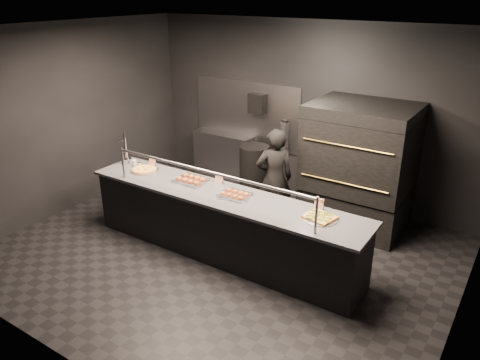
% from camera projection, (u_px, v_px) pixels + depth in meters
% --- Properties ---
extents(room, '(6.04, 6.00, 3.00)m').
position_uv_depth(room, '(221.00, 152.00, 6.04)').
color(room, black).
rests_on(room, ground).
extents(service_counter, '(4.10, 0.78, 1.37)m').
position_uv_depth(service_counter, '(222.00, 224.00, 6.39)').
color(service_counter, black).
rests_on(service_counter, ground).
extents(pizza_oven, '(1.50, 1.23, 1.91)m').
position_uv_depth(pizza_oven, '(359.00, 166.00, 7.05)').
color(pizza_oven, black).
rests_on(pizza_oven, ground).
extents(prep_shelf, '(1.20, 0.35, 0.90)m').
position_uv_depth(prep_shelf, '(224.00, 156.00, 9.00)').
color(prep_shelf, '#99999E').
rests_on(prep_shelf, ground).
extents(towel_dispenser, '(0.30, 0.20, 0.35)m').
position_uv_depth(towel_dispenser, '(258.00, 103.00, 8.27)').
color(towel_dispenser, black).
rests_on(towel_dispenser, room).
extents(fire_extinguisher, '(0.14, 0.14, 0.51)m').
position_uv_depth(fire_extinguisher, '(284.00, 135.00, 8.19)').
color(fire_extinguisher, '#B2B2B7').
rests_on(fire_extinguisher, room).
extents(beer_tap, '(0.15, 0.21, 0.57)m').
position_uv_depth(beer_tap, '(126.00, 154.00, 7.21)').
color(beer_tap, silver).
rests_on(beer_tap, service_counter).
extents(round_pizza, '(0.43, 0.43, 0.03)m').
position_uv_depth(round_pizza, '(144.00, 170.00, 6.99)').
color(round_pizza, silver).
rests_on(round_pizza, service_counter).
extents(slider_tray_a, '(0.51, 0.41, 0.07)m').
position_uv_depth(slider_tray_a, '(191.00, 180.00, 6.59)').
color(slider_tray_a, silver).
rests_on(slider_tray_a, service_counter).
extents(slider_tray_b, '(0.46, 0.40, 0.06)m').
position_uv_depth(slider_tray_b, '(235.00, 195.00, 6.13)').
color(slider_tray_b, silver).
rests_on(slider_tray_b, service_counter).
extents(square_pizza, '(0.42, 0.42, 0.05)m').
position_uv_depth(square_pizza, '(320.00, 217.00, 5.54)').
color(square_pizza, silver).
rests_on(square_pizza, service_counter).
extents(condiment_jar, '(0.16, 0.06, 0.11)m').
position_uv_depth(condiment_jar, '(136.00, 164.00, 7.12)').
color(condiment_jar, silver).
rests_on(condiment_jar, service_counter).
extents(tent_cards, '(2.90, 0.04, 0.15)m').
position_uv_depth(tent_cards, '(224.00, 179.00, 6.48)').
color(tent_cards, white).
rests_on(tent_cards, service_counter).
extents(trash_bin, '(0.52, 0.52, 0.87)m').
position_uv_depth(trash_bin, '(254.00, 169.00, 8.38)').
color(trash_bin, black).
rests_on(trash_bin, ground).
extents(worker, '(0.68, 0.65, 1.56)m').
position_uv_depth(worker, '(274.00, 178.00, 7.08)').
color(worker, black).
rests_on(worker, ground).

